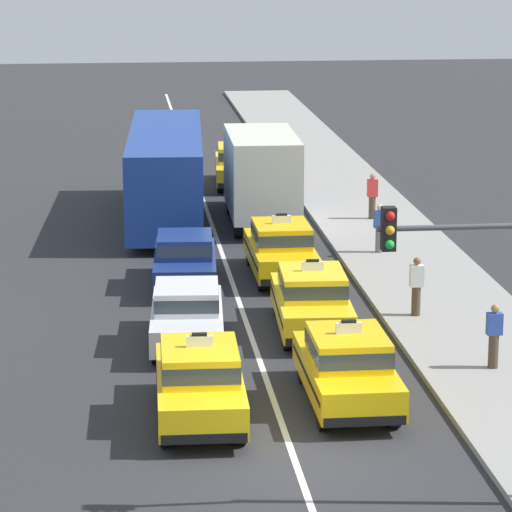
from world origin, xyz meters
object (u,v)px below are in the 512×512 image
object	(u,v)px
sedan_left_second	(187,313)
pedestrian_trailing	(379,228)
bus_left_fourth	(166,170)
sedan_left_third	(185,259)
taxi_left_nearest	(200,381)
taxi_right_third	(281,248)
pedestrian_mid_block	(416,286)
box_truck_right_fourth	(260,173)
taxi_right_fifth	(238,164)
pedestrian_by_storefront	(372,196)
taxi_right_second	(312,299)
pedestrian_near_crosswalk	(494,336)
traffic_light_pole	(479,304)
taxi_right_nearest	(347,366)

from	to	relation	value
sedan_left_second	pedestrian_trailing	world-z (taller)	pedestrian_trailing
bus_left_fourth	pedestrian_trailing	world-z (taller)	bus_left_fourth
sedan_left_third	pedestrian_trailing	bearing A→B (deg)	26.04
taxi_left_nearest	taxi_right_third	world-z (taller)	same
taxi_right_third	pedestrian_mid_block	bearing A→B (deg)	-58.90
bus_left_fourth	box_truck_right_fourth	world-z (taller)	box_truck_right_fourth
taxi_right_fifth	taxi_right_third	bearing A→B (deg)	-90.41
sedan_left_third	pedestrian_by_storefront	bearing A→B (deg)	49.03
bus_left_fourth	taxi_left_nearest	bearing A→B (deg)	-90.43
taxi_right_second	pedestrian_trailing	xyz separation A→B (m)	(3.32, 7.95, 0.05)
box_truck_right_fourth	pedestrian_near_crosswalk	size ratio (longest dim) A/B	4.54
pedestrian_mid_block	traffic_light_pole	bearing A→B (deg)	-97.75
taxi_right_nearest	taxi_right_second	xyz separation A→B (m)	(0.03, 5.51, 0.00)
taxi_left_nearest	box_truck_right_fourth	xyz separation A→B (m)	(3.42, 19.57, 0.90)
box_truck_right_fourth	pedestrian_trailing	bearing A→B (deg)	-59.78
pedestrian_mid_block	pedestrian_by_storefront	bearing A→B (deg)	84.66
taxi_right_second	taxi_left_nearest	bearing A→B (deg)	-118.27
pedestrian_trailing	taxi_left_nearest	bearing A→B (deg)	-115.18
taxi_right_fifth	bus_left_fourth	bearing A→B (deg)	-116.32
taxi_right_nearest	pedestrian_by_storefront	distance (m)	18.93
bus_left_fourth	pedestrian_near_crosswalk	bearing A→B (deg)	-68.91
sedan_left_second	pedestrian_near_crosswalk	xyz separation A→B (m)	(7.00, -2.95, 0.08)
taxi_right_second	pedestrian_trailing	distance (m)	8.61
taxi_right_third	taxi_right_fifth	size ratio (longest dim) A/B	0.98
taxi_left_nearest	taxi_right_fifth	world-z (taller)	same
bus_left_fourth	taxi_right_fifth	world-z (taller)	bus_left_fourth
bus_left_fourth	taxi_right_third	xyz separation A→B (m)	(3.06, -8.34, -0.94)
pedestrian_by_storefront	traffic_light_pole	size ratio (longest dim) A/B	0.29
bus_left_fourth	taxi_right_third	world-z (taller)	bus_left_fourth
taxi_right_second	traffic_light_pole	size ratio (longest dim) A/B	0.83
taxi_right_second	pedestrian_near_crosswalk	size ratio (longest dim) A/B	3.00
taxi_right_nearest	box_truck_right_fourth	size ratio (longest dim) A/B	0.65
sedan_left_third	traffic_light_pole	xyz separation A→B (m)	(4.29, -15.98, 2.97)
bus_left_fourth	pedestrian_trailing	size ratio (longest dim) A/B	7.34
taxi_right_fifth	pedestrian_trailing	world-z (taller)	taxi_right_fifth
taxi_right_fifth	pedestrian_trailing	xyz separation A→B (m)	(3.30, -12.51, 0.05)
taxi_right_third	pedestrian_by_storefront	bearing A→B (deg)	60.29
taxi_left_nearest	pedestrian_by_storefront	bearing A→B (deg)	68.97
sedan_left_second	traffic_light_pole	distance (m)	11.64
bus_left_fourth	pedestrian_mid_block	world-z (taller)	bus_left_fourth
taxi_right_fifth	sedan_left_third	bearing A→B (deg)	-100.95
taxi_right_second	bus_left_fourth	bearing A→B (deg)	102.61
sedan_left_third	taxi_right_nearest	distance (m)	10.79
sedan_left_second	bus_left_fourth	distance (m)	14.93
sedan_left_second	taxi_right_fifth	distance (m)	21.55
taxi_right_third	taxi_right_fifth	xyz separation A→B (m)	(0.11, 14.74, 0.00)
box_truck_right_fourth	taxi_right_fifth	bearing A→B (deg)	90.84
bus_left_fourth	pedestrian_by_storefront	distance (m)	7.33
sedan_left_second	sedan_left_third	world-z (taller)	same
sedan_left_second	pedestrian_by_storefront	xyz separation A→B (m)	(7.31, 13.81, 0.12)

